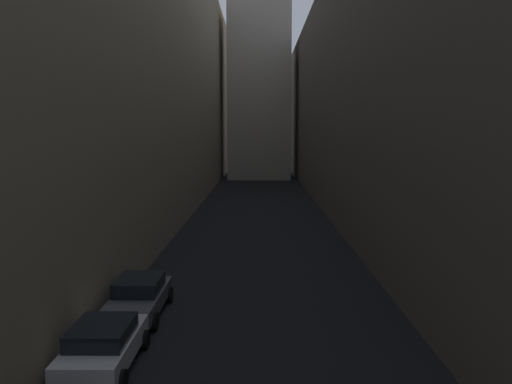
% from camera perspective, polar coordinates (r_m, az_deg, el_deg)
% --- Properties ---
extents(ground_plane, '(264.00, 264.00, 0.00)m').
position_cam_1_polar(ground_plane, '(44.29, 0.29, -2.23)').
color(ground_plane, black).
extents(building_block_left, '(15.06, 108.00, 24.55)m').
position_cam_1_polar(building_block_left, '(47.92, -15.90, 12.92)').
color(building_block_left, gray).
rests_on(building_block_left, ground).
extents(building_block_right, '(12.39, 108.00, 19.82)m').
position_cam_1_polar(building_block_right, '(47.33, 14.84, 10.16)').
color(building_block_right, '#60594F').
rests_on(building_block_right, ground).
extents(parked_car_left_third, '(1.94, 4.01, 1.38)m').
position_cam_1_polar(parked_car_left_third, '(16.10, -16.41, -15.76)').
color(parked_car_left_third, silver).
rests_on(parked_car_left_third, ground).
extents(parked_car_left_far, '(1.95, 4.41, 1.41)m').
position_cam_1_polar(parked_car_left_far, '(20.12, -12.71, -11.07)').
color(parked_car_left_far, '#4C4C51').
rests_on(parked_car_left_far, ground).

